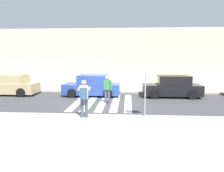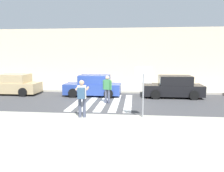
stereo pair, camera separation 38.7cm
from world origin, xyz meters
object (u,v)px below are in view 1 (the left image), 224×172
object	(u,v)px
stop_sign	(145,80)
parked_car_blue	(92,86)
photographer_with_backpack	(84,96)
parked_car_tan	(10,85)
parked_car_black	(172,87)
pedestrian_crossing	(107,88)

from	to	relation	value
stop_sign	parked_car_blue	world-z (taller)	stop_sign
stop_sign	photographer_with_backpack	world-z (taller)	stop_sign
parked_car_tan	parked_car_blue	distance (m)	6.26
parked_car_blue	parked_car_black	xyz separation A→B (m)	(5.78, -0.00, 0.00)
parked_car_blue	stop_sign	bearing A→B (deg)	-59.51
photographer_with_backpack	parked_car_black	bearing A→B (deg)	50.08
pedestrian_crossing	parked_car_blue	xyz separation A→B (m)	(-1.35, 2.47, -0.25)
stop_sign	photographer_with_backpack	distance (m)	2.88
parked_car_black	parked_car_tan	bearing A→B (deg)	180.00
photographer_with_backpack	pedestrian_crossing	xyz separation A→B (m)	(0.71, 3.68, -0.19)
parked_car_tan	parked_car_black	distance (m)	12.04
parked_car_blue	parked_car_black	distance (m)	5.78
pedestrian_crossing	parked_car_blue	distance (m)	2.82
stop_sign	parked_car_black	size ratio (longest dim) A/B	0.57
photographer_with_backpack	parked_car_tan	distance (m)	9.25
stop_sign	photographer_with_backpack	xyz separation A→B (m)	(-2.78, -0.35, -0.67)
stop_sign	parked_car_tan	bearing A→B (deg)	149.07
parked_car_tan	pedestrian_crossing	bearing A→B (deg)	-17.97
pedestrian_crossing	parked_car_tan	size ratio (longest dim) A/B	0.42
parked_car_blue	parked_car_black	world-z (taller)	same
pedestrian_crossing	parked_car_blue	bearing A→B (deg)	118.61
pedestrian_crossing	parked_car_black	distance (m)	5.08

